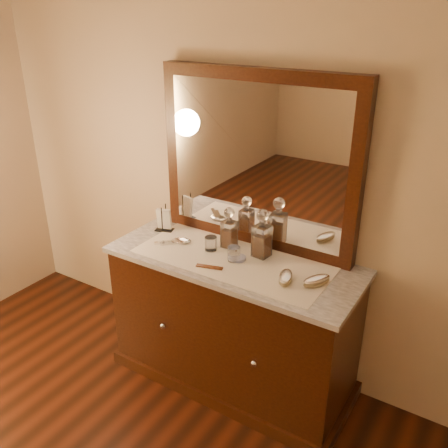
{
  "coord_description": "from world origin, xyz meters",
  "views": [
    {
      "loc": [
        1.21,
        -0.08,
        2.14
      ],
      "look_at": [
        0.0,
        1.85,
        1.1
      ],
      "focal_mm": 38.6,
      "sensor_mm": 36.0,
      "label": 1
    }
  ],
  "objects": [
    {
      "name": "lace_runner",
      "position": [
        0.0,
        1.94,
        0.85
      ],
      "size": [
        1.1,
        0.45,
        0.0
      ],
      "primitive_type": "cube",
      "color": "white",
      "rests_on": "marble_top"
    },
    {
      "name": "brush_far",
      "position": [
        0.5,
        1.94,
        0.88
      ],
      "size": [
        0.14,
        0.17,
        0.04
      ],
      "color": "#917F59",
      "rests_on": "lace_runner"
    },
    {
      "name": "brush_near",
      "position": [
        0.35,
        1.88,
        0.87
      ],
      "size": [
        0.11,
        0.16,
        0.04
      ],
      "color": "#917F59",
      "rests_on": "lace_runner"
    },
    {
      "name": "dresser_plinth",
      "position": [
        0.0,
        1.96,
        0.04
      ],
      "size": [
        1.46,
        0.59,
        0.08
      ],
      "primitive_type": "cube",
      "color": "black",
      "rests_on": "floor"
    },
    {
      "name": "decanter_left",
      "position": [
        -0.09,
        2.06,
        0.95
      ],
      "size": [
        0.08,
        0.08,
        0.25
      ],
      "color": "#954D15",
      "rests_on": "lace_runner"
    },
    {
      "name": "hand_mirror_inner",
      "position": [
        -0.36,
        1.95,
        0.86
      ],
      "size": [
        0.16,
        0.16,
        0.02
      ],
      "color": "silver",
      "rests_on": "lace_runner"
    },
    {
      "name": "knob_right",
      "position": [
        0.3,
        1.67,
        0.45
      ],
      "size": [
        0.04,
        0.04,
        0.04
      ],
      "primitive_type": "sphere",
      "color": "silver",
      "rests_on": "dresser_cabinet"
    },
    {
      "name": "hand_mirror_outer",
      "position": [
        -0.39,
        1.95,
        0.86
      ],
      "size": [
        0.17,
        0.18,
        0.02
      ],
      "color": "silver",
      "rests_on": "lace_runner"
    },
    {
      "name": "decanter_right",
      "position": [
        0.12,
        2.06,
        0.96
      ],
      "size": [
        0.1,
        0.1,
        0.28
      ],
      "color": "#954D15",
      "rests_on": "lace_runner"
    },
    {
      "name": "mirror_frame",
      "position": [
        0.0,
        2.2,
        1.35
      ],
      "size": [
        1.2,
        0.08,
        1.0
      ],
      "primitive_type": "cube",
      "color": "black",
      "rests_on": "marble_top"
    },
    {
      "name": "dresser_cabinet",
      "position": [
        0.0,
        1.96,
        0.41
      ],
      "size": [
        1.4,
        0.55,
        0.82
      ],
      "primitive_type": "cube",
      "color": "black",
      "rests_on": "floor"
    },
    {
      "name": "tumblers",
      "position": [
        -0.07,
        1.95,
        0.89
      ],
      "size": [
        0.25,
        0.11,
        0.08
      ],
      "color": "white",
      "rests_on": "lace_runner"
    },
    {
      "name": "mirror_glass",
      "position": [
        0.0,
        2.17,
        1.35
      ],
      "size": [
        1.06,
        0.01,
        0.86
      ],
      "primitive_type": "cube",
      "color": "white",
      "rests_on": "marble_top"
    },
    {
      "name": "pin_dish",
      "position": [
        0.03,
        1.95,
        0.86
      ],
      "size": [
        0.11,
        0.11,
        0.02
      ],
      "primitive_type": "cylinder",
      "rotation": [
        0.0,
        0.0,
        -0.27
      ],
      "color": "white",
      "rests_on": "lace_runner"
    },
    {
      "name": "knob_left",
      "position": [
        -0.3,
        1.67,
        0.45
      ],
      "size": [
        0.04,
        0.04,
        0.04
      ],
      "primitive_type": "sphere",
      "color": "silver",
      "rests_on": "dresser_cabinet"
    },
    {
      "name": "comb",
      "position": [
        -0.05,
        1.79,
        0.86
      ],
      "size": [
        0.15,
        0.07,
        0.01
      ],
      "primitive_type": "cube",
      "rotation": [
        0.0,
        0.0,
        0.28
      ],
      "color": "maroon",
      "rests_on": "lace_runner"
    },
    {
      "name": "marble_top",
      "position": [
        0.0,
        1.96,
        0.83
      ],
      "size": [
        1.44,
        0.59,
        0.03
      ],
      "primitive_type": "cube",
      "color": "silver",
      "rests_on": "dresser_cabinet"
    },
    {
      "name": "napkin_rack",
      "position": [
        -0.56,
        2.04,
        0.92
      ],
      "size": [
        0.12,
        0.09,
        0.17
      ],
      "color": "black",
      "rests_on": "marble_top"
    }
  ]
}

